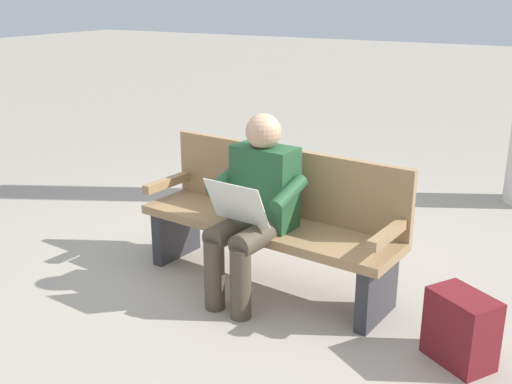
% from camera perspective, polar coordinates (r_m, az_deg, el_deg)
% --- Properties ---
extents(ground_plane, '(40.00, 40.00, 0.00)m').
position_cam_1_polar(ground_plane, '(4.19, 0.93, -8.54)').
color(ground_plane, '#A89E8E').
extents(bench_near, '(1.84, 0.65, 0.90)m').
position_cam_1_polar(bench_near, '(4.06, 1.53, -2.38)').
color(bench_near, '#9E7A51').
rests_on(bench_near, ground).
extents(person_seated, '(0.60, 0.60, 1.18)m').
position_cam_1_polar(person_seated, '(3.80, -0.12, -1.08)').
color(person_seated, '#23512D').
rests_on(person_seated, ground).
extents(backpack, '(0.41, 0.38, 0.39)m').
position_cam_1_polar(backpack, '(3.48, 18.57, -11.96)').
color(backpack, maroon).
rests_on(backpack, ground).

